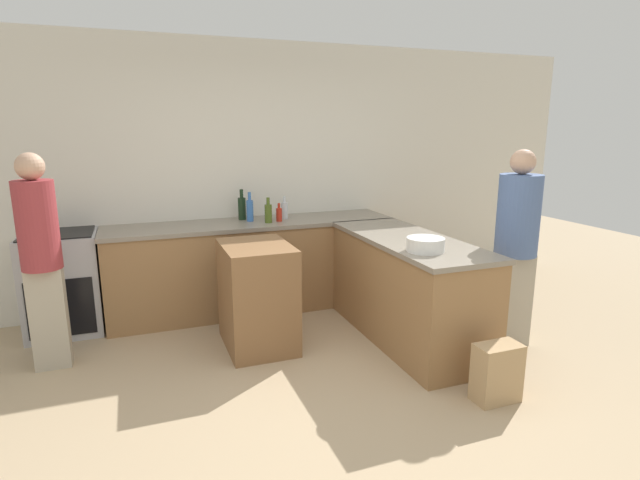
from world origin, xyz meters
TOP-DOWN VIEW (x-y plane):
  - ground_plane at (0.00, 0.00)m, footprint 14.00×14.00m
  - wall_back at (0.00, 2.38)m, footprint 8.00×0.06m
  - counter_back at (0.00, 2.04)m, footprint 2.86×0.66m
  - counter_peninsula at (1.09, 0.83)m, footprint 0.69×1.81m
  - range_oven at (-1.75, 2.06)m, footprint 0.63×0.59m
  - island_table at (-0.18, 1.14)m, footprint 0.55×0.73m
  - mixing_bowl at (0.96, 0.38)m, footprint 0.29×0.29m
  - water_bottle_blue at (-0.01, 2.07)m, footprint 0.07×0.07m
  - hot_sauce_bottle at (0.26, 1.96)m, footprint 0.06×0.06m
  - vinegar_bottle_clear at (0.35, 2.09)m, footprint 0.07×0.07m
  - wine_bottle_dark at (-0.07, 2.19)m, footprint 0.08×0.08m
  - olive_oil_bottle at (0.14, 1.93)m, footprint 0.07×0.07m
  - person_by_range at (-1.78, 1.32)m, footprint 0.29×0.29m
  - person_at_peninsula at (1.84, 0.39)m, footprint 0.34×0.34m
  - paper_bag at (1.13, -0.31)m, footprint 0.32×0.18m

SIDE VIEW (x-z plane):
  - ground_plane at x=0.00m, z-range 0.00..0.00m
  - paper_bag at x=1.13m, z-range 0.00..0.41m
  - island_table at x=-0.18m, z-range 0.00..0.89m
  - counter_back at x=0.00m, z-range 0.00..0.91m
  - counter_peninsula at x=1.09m, z-range 0.00..0.91m
  - range_oven at x=-1.75m, z-range 0.00..0.92m
  - person_at_peninsula at x=1.84m, z-range 0.07..1.74m
  - person_by_range at x=-1.78m, z-range 0.09..1.75m
  - mixing_bowl at x=0.96m, z-range 0.91..1.02m
  - hot_sauce_bottle at x=0.26m, z-range 0.89..1.08m
  - vinegar_bottle_clear at x=0.35m, z-range 0.89..1.12m
  - olive_oil_bottle at x=0.14m, z-range 0.89..1.14m
  - water_bottle_blue at x=-0.01m, z-range 0.88..1.18m
  - wine_bottle_dark at x=-0.07m, z-range 0.88..1.19m
  - wall_back at x=0.00m, z-range 0.00..2.70m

